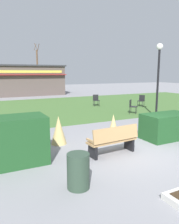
% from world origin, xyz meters
% --- Properties ---
extents(ground_plane, '(80.00, 80.00, 0.00)m').
position_xyz_m(ground_plane, '(0.00, 0.00, 0.00)').
color(ground_plane, gray).
extents(lawn_patch, '(36.00, 12.00, 0.01)m').
position_xyz_m(lawn_patch, '(0.00, 10.51, 0.00)').
color(lawn_patch, '#446B33').
rests_on(lawn_patch, ground_plane).
extents(park_bench, '(1.73, 0.64, 0.95)m').
position_xyz_m(park_bench, '(-0.77, 0.23, 0.48)').
color(park_bench, tan).
rests_on(park_bench, ground_plane).
extents(hedge_left, '(2.08, 1.10, 1.39)m').
position_xyz_m(hedge_left, '(-3.85, 0.89, 0.69)').
color(hedge_left, '#1E4C23').
rests_on(hedge_left, ground_plane).
extents(hedge_right, '(1.98, 1.10, 1.00)m').
position_xyz_m(hedge_right, '(2.12, 0.79, 0.50)').
color(hedge_right, '#1E4C23').
rests_on(hedge_right, ground_plane).
extents(ornamental_grass_behind_left, '(0.57, 0.57, 1.05)m').
position_xyz_m(ornamental_grass_behind_left, '(-1.99, 2.05, 0.53)').
color(ornamental_grass_behind_left, tan).
rests_on(ornamental_grass_behind_left, ground_plane).
extents(ornamental_grass_behind_right, '(0.52, 0.52, 1.01)m').
position_xyz_m(ornamental_grass_behind_right, '(0.11, 1.60, 0.51)').
color(ornamental_grass_behind_right, tan).
rests_on(ornamental_grass_behind_right, ground_plane).
extents(lamppost_mid, '(0.36, 0.36, 4.23)m').
position_xyz_m(lamppost_mid, '(4.77, 4.18, 2.66)').
color(lamppost_mid, black).
rests_on(lamppost_mid, ground_plane).
extents(trash_bin, '(0.52, 0.52, 0.82)m').
position_xyz_m(trash_bin, '(-2.63, -1.20, 0.41)').
color(trash_bin, '#2D4233').
rests_on(trash_bin, ground_plane).
extents(food_kiosk, '(8.47, 5.18, 3.45)m').
position_xyz_m(food_kiosk, '(0.58, 21.45, 1.74)').
color(food_kiosk, '#594C47').
rests_on(food_kiosk, ground_plane).
extents(cafe_chair_west, '(0.62, 0.62, 0.89)m').
position_xyz_m(cafe_chair_west, '(4.26, 5.84, 0.53)').
color(cafe_chair_west, black).
rests_on(cafe_chair_west, ground_plane).
extents(cafe_chair_east, '(0.60, 0.60, 0.89)m').
position_xyz_m(cafe_chair_east, '(6.74, 7.90, 0.53)').
color(cafe_chair_east, black).
rests_on(cafe_chair_east, ground_plane).
extents(cafe_chair_center, '(0.53, 0.53, 0.89)m').
position_xyz_m(cafe_chair_center, '(3.74, 9.77, 0.53)').
color(cafe_chair_center, black).
rests_on(cafe_chair_center, ground_plane).
extents(parked_car_center_slot, '(4.35, 2.36, 1.20)m').
position_xyz_m(parked_car_center_slot, '(2.81, 28.38, 0.64)').
color(parked_car_center_slot, '#B7BABF').
rests_on(parked_car_center_slot, ground_plane).
extents(tree_right_bg, '(0.91, 0.96, 7.40)m').
position_xyz_m(tree_right_bg, '(4.83, 32.91, 3.33)').
color(tree_right_bg, brown).
rests_on(tree_right_bg, ground_plane).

